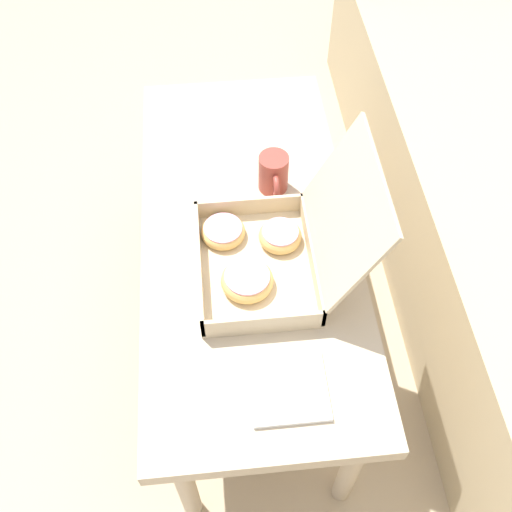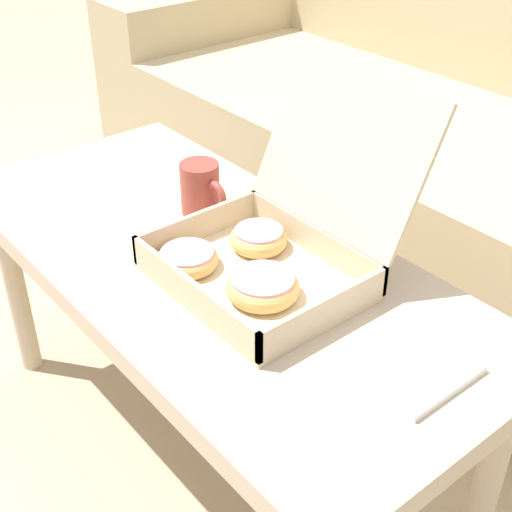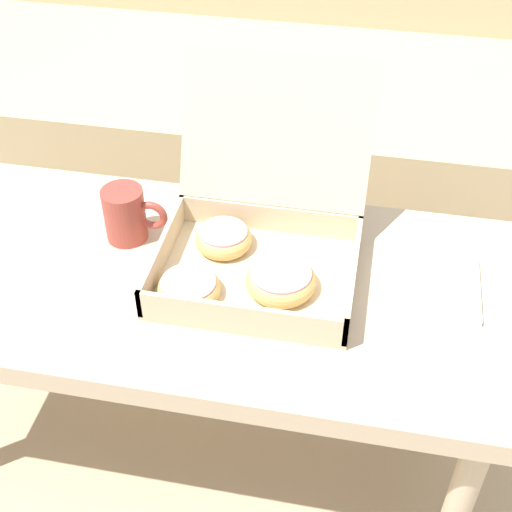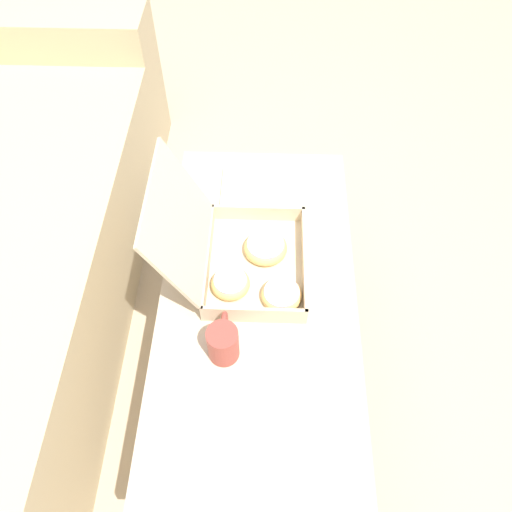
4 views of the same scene
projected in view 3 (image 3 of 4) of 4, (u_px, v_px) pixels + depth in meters
ground_plane at (212, 406)px, 1.54m from camera, size 12.00×12.00×0.00m
couch at (277, 98)px, 1.93m from camera, size 2.46×0.82×0.88m
coffee_table at (189, 296)px, 1.20m from camera, size 1.07×0.48×0.47m
pastry_box at (252, 241)px, 1.14m from camera, size 0.32×0.36×0.29m
coffee_mug at (127, 214)px, 1.20m from camera, size 0.11×0.07×0.10m
napkin_stack at (433, 285)px, 1.13m from camera, size 0.15×0.15×0.01m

